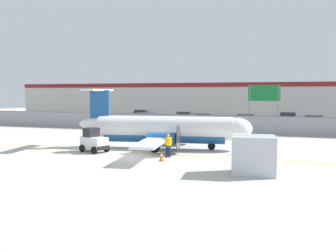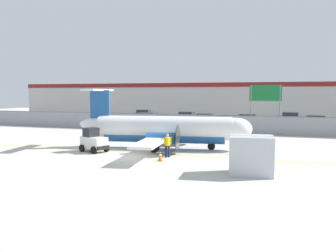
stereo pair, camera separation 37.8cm
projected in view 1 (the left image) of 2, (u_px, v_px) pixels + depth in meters
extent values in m
plane|color=#BCB7AD|center=(127.00, 157.00, 26.96)|extent=(140.00, 140.00, 0.00)
cube|color=yellow|center=(138.00, 153.00, 28.84)|extent=(84.00, 0.20, 0.01)
cube|color=gray|center=(193.00, 124.00, 43.82)|extent=(98.00, 0.04, 2.00)
cylinder|color=slate|center=(193.00, 115.00, 43.73)|extent=(98.00, 0.10, 0.10)
cube|color=#38383A|center=(213.00, 124.00, 54.74)|extent=(98.00, 17.00, 0.12)
cube|color=beige|center=(234.00, 100.00, 71.88)|extent=(91.00, 8.00, 6.50)
cube|color=maroon|center=(230.00, 85.00, 67.86)|extent=(91.00, 0.20, 0.80)
cylinder|color=white|center=(164.00, 128.00, 30.88)|extent=(11.30, 3.54, 1.90)
ellipsoid|color=white|center=(236.00, 129.00, 29.82)|extent=(2.81, 2.17, 1.80)
ellipsoid|color=white|center=(97.00, 124.00, 31.91)|extent=(3.26, 1.50, 1.05)
cylinder|color=#1E5193|center=(164.00, 134.00, 30.92)|extent=(10.10, 2.95, 1.48)
cube|color=white|center=(165.00, 134.00, 30.91)|extent=(3.97, 16.06, 0.18)
cylinder|color=#1E5193|center=(173.00, 131.00, 33.42)|extent=(2.31, 1.22, 0.90)
cone|color=black|center=(186.00, 132.00, 33.21)|extent=(0.51, 0.50, 0.44)
cylinder|color=#262626|center=(187.00, 132.00, 33.19)|extent=(0.35, 2.08, 2.10)
cylinder|color=#1E5193|center=(161.00, 138.00, 28.33)|extent=(2.31, 1.22, 0.90)
cone|color=black|center=(176.00, 139.00, 28.12)|extent=(0.51, 0.50, 0.44)
cylinder|color=#262626|center=(178.00, 139.00, 28.09)|extent=(0.35, 2.08, 2.10)
cube|color=#1E5193|center=(100.00, 108.00, 31.74)|extent=(1.71, 0.43, 3.10)
cube|color=white|center=(98.00, 90.00, 31.63)|extent=(1.80, 4.91, 0.14)
cylinder|color=#59595B|center=(212.00, 140.00, 30.25)|extent=(0.16, 0.16, 0.97)
cylinder|color=black|center=(212.00, 146.00, 30.30)|extent=(0.63, 0.31, 0.60)
cylinder|color=#59595B|center=(166.00, 136.00, 33.18)|extent=(0.16, 0.16, 0.90)
cylinder|color=black|center=(166.00, 141.00, 33.22)|extent=(0.78, 0.33, 0.76)
cylinder|color=#59595B|center=(155.00, 142.00, 28.85)|extent=(0.16, 0.16, 0.90)
cylinder|color=black|center=(155.00, 148.00, 28.89)|extent=(0.78, 0.33, 0.76)
cube|color=silver|center=(94.00, 143.00, 29.21)|extent=(2.45, 1.85, 0.90)
cube|color=black|center=(91.00, 132.00, 29.37)|extent=(1.21, 1.27, 0.70)
cube|color=black|center=(104.00, 148.00, 28.48)|extent=(0.56, 1.08, 0.30)
cylinder|color=black|center=(106.00, 148.00, 29.21)|extent=(0.59, 0.38, 0.56)
cylinder|color=black|center=(94.00, 150.00, 28.31)|extent=(0.59, 0.38, 0.56)
cylinder|color=black|center=(94.00, 147.00, 30.19)|extent=(0.59, 0.38, 0.56)
cylinder|color=black|center=(82.00, 148.00, 29.29)|extent=(0.59, 0.38, 0.56)
cylinder|color=#191E4C|center=(167.00, 151.00, 26.79)|extent=(0.22, 0.22, 0.85)
cylinder|color=#191E4C|center=(170.00, 151.00, 26.82)|extent=(0.22, 0.22, 0.85)
cylinder|color=yellow|center=(168.00, 141.00, 26.74)|extent=(0.46, 0.46, 0.60)
cylinder|color=yellow|center=(165.00, 141.00, 26.70)|extent=(0.13, 0.13, 0.55)
cylinder|color=yellow|center=(171.00, 141.00, 26.77)|extent=(0.13, 0.13, 0.55)
sphere|color=tan|center=(168.00, 135.00, 26.70)|extent=(0.22, 0.22, 0.22)
cube|color=#B7BCC1|center=(254.00, 155.00, 21.16)|extent=(2.64, 2.30, 2.20)
cube|color=#333338|center=(254.00, 155.00, 21.16)|extent=(2.43, 0.40, 2.20)
cube|color=orange|center=(148.00, 147.00, 31.51)|extent=(0.36, 0.36, 0.04)
cone|color=orange|center=(148.00, 144.00, 31.49)|extent=(0.28, 0.28, 0.60)
cylinder|color=white|center=(148.00, 143.00, 31.48)|extent=(0.17, 0.17, 0.08)
cube|color=orange|center=(235.00, 154.00, 28.08)|extent=(0.36, 0.36, 0.04)
cone|color=orange|center=(235.00, 150.00, 28.05)|extent=(0.28, 0.28, 0.60)
cylinder|color=white|center=(235.00, 149.00, 28.04)|extent=(0.17, 0.17, 0.08)
cube|color=orange|center=(162.00, 161.00, 25.39)|extent=(0.36, 0.36, 0.04)
cone|color=orange|center=(162.00, 156.00, 25.36)|extent=(0.28, 0.28, 0.60)
cylinder|color=white|center=(162.00, 155.00, 25.35)|extent=(0.17, 0.17, 0.08)
cube|color=navy|center=(142.00, 115.00, 64.33)|extent=(4.23, 1.79, 0.80)
cube|color=#262D38|center=(142.00, 111.00, 64.32)|extent=(2.23, 1.61, 0.56)
cylinder|color=black|center=(152.00, 117.00, 64.79)|extent=(0.60, 0.21, 0.60)
cylinder|color=black|center=(148.00, 118.00, 63.08)|extent=(0.60, 0.21, 0.60)
cylinder|color=black|center=(137.00, 117.00, 65.64)|extent=(0.60, 0.21, 0.60)
cylinder|color=black|center=(133.00, 117.00, 63.93)|extent=(0.60, 0.21, 0.60)
cube|color=gray|center=(146.00, 119.00, 55.11)|extent=(4.37, 2.17, 0.80)
cube|color=#262D38|center=(145.00, 115.00, 55.08)|extent=(2.37, 1.80, 0.56)
cylinder|color=black|center=(156.00, 121.00, 55.72)|extent=(0.62, 0.27, 0.60)
cylinder|color=black|center=(153.00, 122.00, 53.96)|extent=(0.62, 0.27, 0.60)
cylinder|color=black|center=(138.00, 121.00, 56.31)|extent=(0.62, 0.27, 0.60)
cylinder|color=black|center=(135.00, 122.00, 54.56)|extent=(0.62, 0.27, 0.60)
cube|color=silver|center=(186.00, 118.00, 57.65)|extent=(4.37, 2.19, 0.80)
cube|color=#262D38|center=(185.00, 114.00, 57.66)|extent=(2.37, 1.81, 0.56)
cylinder|color=black|center=(196.00, 120.00, 57.88)|extent=(0.62, 0.27, 0.60)
cylinder|color=black|center=(192.00, 121.00, 56.26)|extent=(0.62, 0.27, 0.60)
cylinder|color=black|center=(180.00, 119.00, 59.09)|extent=(0.62, 0.27, 0.60)
cylinder|color=black|center=(175.00, 120.00, 57.48)|extent=(0.62, 0.27, 0.60)
cube|color=#B28C19|center=(202.00, 120.00, 53.32)|extent=(4.26, 1.85, 0.80)
cube|color=#262D38|center=(203.00, 115.00, 53.21)|extent=(2.25, 1.64, 0.56)
cylinder|color=black|center=(191.00, 122.00, 53.02)|extent=(0.61, 0.22, 0.60)
cylinder|color=black|center=(195.00, 122.00, 54.69)|extent=(0.61, 0.22, 0.60)
cylinder|color=black|center=(210.00, 123.00, 52.02)|extent=(0.61, 0.22, 0.60)
cylinder|color=black|center=(213.00, 122.00, 53.69)|extent=(0.61, 0.22, 0.60)
cube|color=silver|center=(244.00, 121.00, 51.70)|extent=(4.26, 1.86, 0.80)
cube|color=#262D38|center=(245.00, 116.00, 51.60)|extent=(2.26, 1.64, 0.56)
cylinder|color=black|center=(233.00, 123.00, 51.27)|extent=(0.61, 0.22, 0.60)
cylinder|color=black|center=(235.00, 122.00, 52.99)|extent=(0.61, 0.22, 0.60)
cylinder|color=black|center=(254.00, 124.00, 50.47)|extent=(0.61, 0.22, 0.60)
cylinder|color=black|center=(255.00, 123.00, 52.18)|extent=(0.61, 0.22, 0.60)
cube|color=navy|center=(289.00, 119.00, 56.33)|extent=(4.27, 1.88, 0.80)
cube|color=#262D38|center=(288.00, 114.00, 56.32)|extent=(2.27, 1.66, 0.56)
cylinder|color=black|center=(299.00, 121.00, 56.68)|extent=(0.61, 0.23, 0.60)
cylinder|color=black|center=(298.00, 121.00, 55.01)|extent=(0.61, 0.23, 0.60)
cylinder|color=black|center=(280.00, 120.00, 57.70)|extent=(0.61, 0.23, 0.60)
cylinder|color=black|center=(279.00, 121.00, 56.04)|extent=(0.61, 0.23, 0.60)
cube|color=slate|center=(312.00, 122.00, 49.05)|extent=(4.34, 2.09, 0.80)
cube|color=#262D38|center=(314.00, 117.00, 48.93)|extent=(2.34, 1.76, 0.56)
cylinder|color=black|center=(300.00, 125.00, 48.84)|extent=(0.62, 0.26, 0.60)
cylinder|color=black|center=(302.00, 124.00, 50.48)|extent=(0.62, 0.26, 0.60)
cylinder|color=black|center=(324.00, 126.00, 47.69)|extent=(0.62, 0.26, 0.60)
cylinder|color=black|center=(324.00, 125.00, 49.32)|extent=(0.62, 0.26, 0.60)
cylinder|color=slate|center=(250.00, 109.00, 43.28)|extent=(0.14, 0.14, 5.50)
cylinder|color=slate|center=(278.00, 109.00, 42.24)|extent=(0.14, 0.14, 5.50)
cube|color=#14662D|center=(264.00, 93.00, 42.59)|extent=(3.60, 0.10, 1.80)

